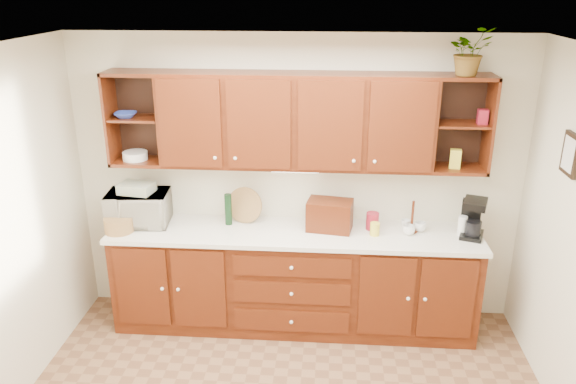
% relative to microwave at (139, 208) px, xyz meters
% --- Properties ---
extents(ceiling, '(4.00, 4.00, 0.00)m').
position_rel_microwave_xyz_m(ceiling, '(1.40, -1.50, 1.51)').
color(ceiling, white).
rests_on(ceiling, back_wall).
extents(back_wall, '(4.00, 0.00, 4.00)m').
position_rel_microwave_xyz_m(back_wall, '(1.40, 0.25, 0.21)').
color(back_wall, beige).
rests_on(back_wall, floor).
extents(base_cabinets, '(3.20, 0.60, 0.90)m').
position_rel_microwave_xyz_m(base_cabinets, '(1.40, -0.05, -0.64)').
color(base_cabinets, '#371206').
rests_on(base_cabinets, floor).
extents(countertop, '(3.24, 0.64, 0.04)m').
position_rel_microwave_xyz_m(countertop, '(1.40, -0.06, -0.17)').
color(countertop, silver).
rests_on(countertop, base_cabinets).
extents(upper_cabinets, '(3.20, 0.33, 0.80)m').
position_rel_microwave_xyz_m(upper_cabinets, '(1.41, 0.09, 0.80)').
color(upper_cabinets, '#371206').
rests_on(upper_cabinets, back_wall).
extents(undercabinet_light, '(0.40, 0.05, 0.02)m').
position_rel_microwave_xyz_m(undercabinet_light, '(1.40, 0.03, 0.38)').
color(undercabinet_light, white).
rests_on(undercabinet_light, upper_cabinets).
extents(framed_picture, '(0.03, 0.24, 0.30)m').
position_rel_microwave_xyz_m(framed_picture, '(3.38, -0.60, 0.76)').
color(framed_picture, black).
rests_on(framed_picture, right_wall).
extents(wicker_basket, '(0.31, 0.31, 0.13)m').
position_rel_microwave_xyz_m(wicker_basket, '(-0.12, -0.18, -0.08)').
color(wicker_basket, '#9F6D42').
rests_on(wicker_basket, countertop).
extents(microwave, '(0.57, 0.41, 0.30)m').
position_rel_microwave_xyz_m(microwave, '(0.00, 0.00, 0.00)').
color(microwave, beige).
rests_on(microwave, countertop).
extents(towel_stack, '(0.32, 0.25, 0.09)m').
position_rel_microwave_xyz_m(towel_stack, '(0.00, 0.00, 0.19)').
color(towel_stack, '#DCC167').
rests_on(towel_stack, microwave).
extents(wine_bottle, '(0.08, 0.08, 0.29)m').
position_rel_microwave_xyz_m(wine_bottle, '(0.80, 0.05, -0.01)').
color(wine_bottle, black).
rests_on(wine_bottle, countertop).
extents(woven_tray, '(0.34, 0.16, 0.32)m').
position_rel_microwave_xyz_m(woven_tray, '(0.94, 0.11, -0.14)').
color(woven_tray, '#9F6D42').
rests_on(woven_tray, countertop).
extents(bread_box, '(0.42, 0.30, 0.27)m').
position_rel_microwave_xyz_m(bread_box, '(1.71, 0.00, -0.01)').
color(bread_box, '#371206').
rests_on(bread_box, countertop).
extents(mug_tree, '(0.24, 0.25, 0.28)m').
position_rel_microwave_xyz_m(mug_tree, '(2.42, 0.01, -0.10)').
color(mug_tree, '#371206').
rests_on(mug_tree, countertop).
extents(canister_red, '(0.11, 0.11, 0.15)m').
position_rel_microwave_xyz_m(canister_red, '(2.08, 0.03, -0.07)').
color(canister_red, maroon).
rests_on(canister_red, countertop).
extents(canister_white, '(0.08, 0.08, 0.17)m').
position_rel_microwave_xyz_m(canister_white, '(2.84, -0.02, -0.06)').
color(canister_white, white).
rests_on(canister_white, countertop).
extents(canister_yellow, '(0.10, 0.10, 0.11)m').
position_rel_microwave_xyz_m(canister_yellow, '(2.09, -0.09, -0.09)').
color(canister_yellow, gold).
rests_on(canister_yellow, countertop).
extents(coffee_maker, '(0.25, 0.28, 0.34)m').
position_rel_microwave_xyz_m(coffee_maker, '(2.92, -0.04, 0.01)').
color(coffee_maker, black).
rests_on(coffee_maker, countertop).
extents(bowl_stack, '(0.21, 0.21, 0.05)m').
position_rel_microwave_xyz_m(bowl_stack, '(-0.05, 0.05, 0.83)').
color(bowl_stack, '#293D98').
rests_on(bowl_stack, upper_cabinets).
extents(plate_stack, '(0.28, 0.28, 0.07)m').
position_rel_microwave_xyz_m(plate_stack, '(-0.01, 0.08, 0.47)').
color(plate_stack, white).
rests_on(plate_stack, upper_cabinets).
extents(pantry_box_yellow, '(0.10, 0.08, 0.16)m').
position_rel_microwave_xyz_m(pantry_box_yellow, '(2.74, 0.05, 0.51)').
color(pantry_box_yellow, gold).
rests_on(pantry_box_yellow, upper_cabinets).
extents(pantry_box_red, '(0.08, 0.07, 0.12)m').
position_rel_microwave_xyz_m(pantry_box_red, '(2.92, 0.05, 0.87)').
color(pantry_box_red, maroon).
rests_on(pantry_box_red, upper_cabinets).
extents(potted_plant, '(0.43, 0.40, 0.38)m').
position_rel_microwave_xyz_m(potted_plant, '(2.75, 0.04, 1.39)').
color(potted_plant, '#999999').
rests_on(potted_plant, upper_cabinets).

